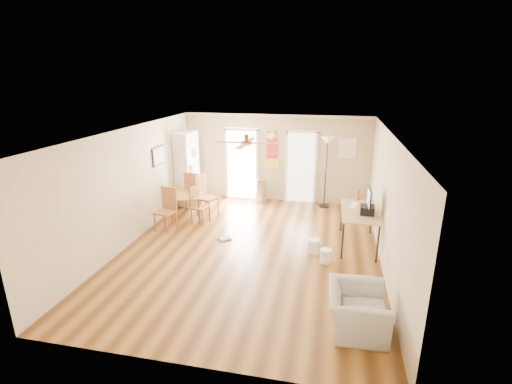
% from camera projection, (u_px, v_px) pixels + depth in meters
% --- Properties ---
extents(floor, '(7.00, 7.00, 0.00)m').
position_uv_depth(floor, '(250.00, 250.00, 8.17)').
color(floor, brown).
rests_on(floor, ground).
extents(ceiling, '(5.50, 7.00, 0.00)m').
position_uv_depth(ceiling, '(250.00, 132.00, 7.38)').
color(ceiling, silver).
rests_on(ceiling, floor).
extents(wall_back, '(5.50, 0.04, 2.60)m').
position_uv_depth(wall_back, '(276.00, 158.00, 11.04)').
color(wall_back, beige).
rests_on(wall_back, floor).
extents(wall_front, '(5.50, 0.04, 2.60)m').
position_uv_depth(wall_front, '(187.00, 280.00, 4.51)').
color(wall_front, beige).
rests_on(wall_front, floor).
extents(wall_left, '(0.04, 7.00, 2.60)m').
position_uv_depth(wall_left, '(131.00, 186.00, 8.31)').
color(wall_left, beige).
rests_on(wall_left, floor).
extents(wall_right, '(0.04, 7.00, 2.60)m').
position_uv_depth(wall_right, '(387.00, 203.00, 7.23)').
color(wall_right, beige).
rests_on(wall_right, floor).
extents(crown_molding, '(5.50, 7.00, 0.08)m').
position_uv_depth(crown_molding, '(250.00, 134.00, 7.39)').
color(crown_molding, white).
rests_on(crown_molding, wall_back).
extents(kitchen_doorway, '(0.90, 0.10, 2.10)m').
position_uv_depth(kitchen_doorway, '(242.00, 165.00, 11.30)').
color(kitchen_doorway, white).
rests_on(kitchen_doorway, wall_back).
extents(bathroom_doorway, '(0.80, 0.10, 2.10)m').
position_uv_depth(bathroom_doorway, '(301.00, 168.00, 10.95)').
color(bathroom_doorway, white).
rests_on(bathroom_doorway, wall_back).
extents(wall_decal, '(0.46, 0.03, 1.10)m').
position_uv_depth(wall_decal, '(272.00, 150.00, 10.97)').
color(wall_decal, red).
rests_on(wall_decal, wall_back).
extents(ac_grille, '(0.50, 0.04, 0.60)m').
position_uv_depth(ac_grille, '(347.00, 148.00, 10.48)').
color(ac_grille, white).
rests_on(ac_grille, wall_back).
extents(framed_poster, '(0.04, 0.66, 0.48)m').
position_uv_depth(framed_poster, '(159.00, 156.00, 9.49)').
color(framed_poster, black).
rests_on(framed_poster, wall_left).
extents(ceiling_fan, '(1.24, 1.24, 0.20)m').
position_uv_depth(ceiling_fan, '(246.00, 143.00, 7.15)').
color(ceiling_fan, '#593819').
rests_on(ceiling_fan, ceiling).
extents(bookshelf, '(0.58, 1.01, 2.13)m').
position_uv_depth(bookshelf, '(187.00, 168.00, 10.87)').
color(bookshelf, silver).
rests_on(bookshelf, floor).
extents(dining_table, '(1.20, 1.54, 0.67)m').
position_uv_depth(dining_table, '(187.00, 204.00, 10.07)').
color(dining_table, olive).
rests_on(dining_table, floor).
extents(dining_chair_right_a, '(0.58, 0.58, 1.12)m').
position_uv_depth(dining_chair_right_a, '(207.00, 196.00, 9.99)').
color(dining_chair_right_a, '#A56E35').
rests_on(dining_chair_right_a, floor).
extents(dining_chair_right_b, '(0.48, 0.48, 0.96)m').
position_uv_depth(dining_chair_right_b, '(200.00, 206.00, 9.50)').
color(dining_chair_right_b, olive).
rests_on(dining_chair_right_b, floor).
extents(dining_chair_near, '(0.52, 0.52, 1.05)m').
position_uv_depth(dining_chair_near, '(165.00, 210.00, 9.05)').
color(dining_chair_near, '#AD6637').
rests_on(dining_chair_near, floor).
extents(dining_chair_far, '(0.53, 0.53, 1.11)m').
position_uv_depth(dining_chair_far, '(196.00, 191.00, 10.47)').
color(dining_chair_far, '#A46834').
rests_on(dining_chair_far, floor).
extents(trash_can, '(0.36, 0.36, 0.71)m').
position_uv_depth(trash_can, '(261.00, 191.00, 11.13)').
color(trash_can, '#B3B3B5').
rests_on(trash_can, floor).
extents(torchiere_lamp, '(0.47, 0.47, 2.05)m').
position_uv_depth(torchiere_lamp, '(326.00, 173.00, 10.51)').
color(torchiere_lamp, black).
rests_on(torchiere_lamp, floor).
extents(computer_desk, '(0.78, 1.56, 0.84)m').
position_uv_depth(computer_desk, '(358.00, 228.00, 8.25)').
color(computer_desk, tan).
rests_on(computer_desk, floor).
extents(imac, '(0.22, 0.59, 0.55)m').
position_uv_depth(imac, '(369.00, 202.00, 7.85)').
color(imac, black).
rests_on(imac, computer_desk).
extents(keyboard, '(0.21, 0.43, 0.02)m').
position_uv_depth(keyboard, '(354.00, 205.00, 8.44)').
color(keyboard, silver).
rests_on(keyboard, computer_desk).
extents(printer, '(0.31, 0.36, 0.17)m').
position_uv_depth(printer, '(367.00, 210.00, 7.92)').
color(printer, black).
rests_on(printer, computer_desk).
extents(orange_bottle, '(0.10, 0.10, 0.25)m').
position_uv_depth(orange_bottle, '(358.00, 195.00, 8.78)').
color(orange_bottle, '#CC4712').
rests_on(orange_bottle, computer_desk).
extents(wastebasket_a, '(0.29, 0.29, 0.31)m').
position_uv_depth(wastebasket_a, '(314.00, 246.00, 7.99)').
color(wastebasket_a, white).
rests_on(wastebasket_a, floor).
extents(wastebasket_b, '(0.26, 0.26, 0.28)m').
position_uv_depth(wastebasket_b, '(326.00, 256.00, 7.58)').
color(wastebasket_b, white).
rests_on(wastebasket_b, floor).
extents(floor_cloth, '(0.34, 0.33, 0.04)m').
position_uv_depth(floor_cloth, '(225.00, 239.00, 8.67)').
color(floor_cloth, '#999994').
rests_on(floor_cloth, floor).
extents(armchair, '(0.89, 1.01, 0.64)m').
position_uv_depth(armchair, '(357.00, 310.00, 5.53)').
color(armchair, '#ADAEA8').
rests_on(armchair, floor).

